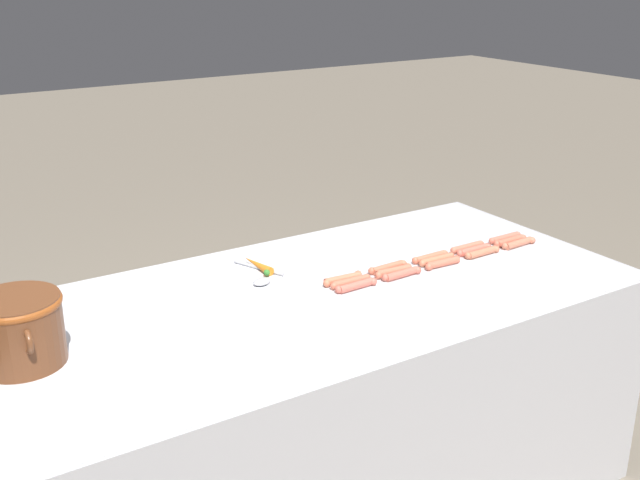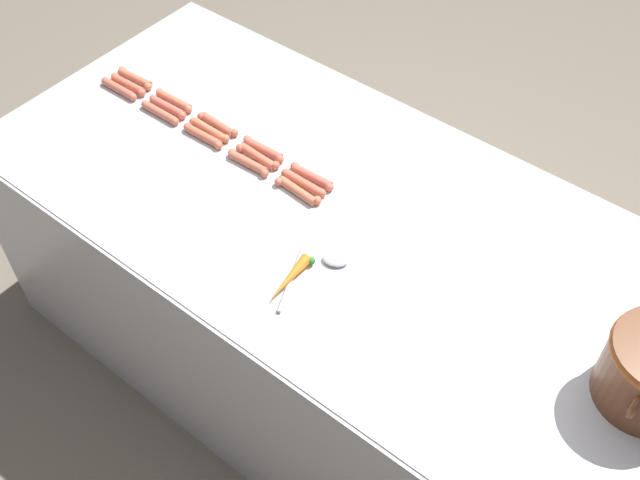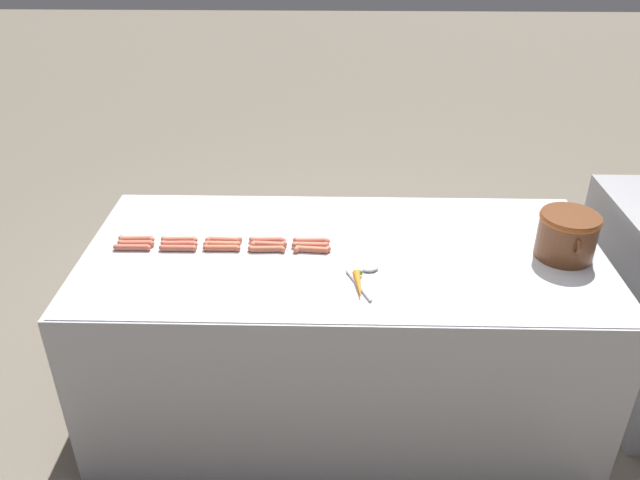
# 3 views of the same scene
# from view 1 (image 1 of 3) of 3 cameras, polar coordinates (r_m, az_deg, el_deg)

# --- Properties ---
(griddle_counter) EXTENTS (1.03, 2.19, 0.83)m
(griddle_counter) POSITION_cam_1_polar(r_m,az_deg,el_deg) (2.73, -0.54, -11.92)
(griddle_counter) COLOR #BCBCC1
(griddle_counter) RESTS_ON ground_plane
(hot_dog_0) EXTENTS (0.04, 0.16, 0.03)m
(hot_dog_0) POSITION_cam_1_polar(r_m,az_deg,el_deg) (3.03, 14.46, -0.23)
(hot_dog_0) COLOR #CA7155
(hot_dog_0) RESTS_ON griddle_counter
(hot_dog_1) EXTENTS (0.03, 0.16, 0.03)m
(hot_dog_1) POSITION_cam_1_polar(r_m,az_deg,el_deg) (2.90, 11.90, -0.91)
(hot_dog_1) COLOR #CC7253
(hot_dog_1) RESTS_ON griddle_counter
(hot_dog_2) EXTENTS (0.03, 0.16, 0.03)m
(hot_dog_2) POSITION_cam_1_polar(r_m,az_deg,el_deg) (2.78, 9.06, -1.68)
(hot_dog_2) COLOR #CF684F
(hot_dog_2) RESTS_ON griddle_counter
(hot_dog_3) EXTENTS (0.03, 0.16, 0.03)m
(hot_dog_3) POSITION_cam_1_polar(r_m,az_deg,el_deg) (2.67, 6.06, -2.51)
(hot_dog_3) COLOR #CF6653
(hot_dog_3) RESTS_ON griddle_counter
(hot_dog_4) EXTENTS (0.03, 0.16, 0.03)m
(hot_dog_4) POSITION_cam_1_polar(r_m,az_deg,el_deg) (2.56, 2.69, -3.38)
(hot_dog_4) COLOR #D46654
(hot_dog_4) RESTS_ON griddle_counter
(hot_dog_5) EXTENTS (0.03, 0.16, 0.03)m
(hot_dog_5) POSITION_cam_1_polar(r_m,az_deg,el_deg) (3.05, 13.86, -0.05)
(hot_dog_5) COLOR #D2684F
(hot_dog_5) RESTS_ON griddle_counter
(hot_dog_6) EXTENTS (0.03, 0.16, 0.03)m
(hot_dog_6) POSITION_cam_1_polar(r_m,az_deg,el_deg) (2.92, 11.32, -0.72)
(hot_dog_6) COLOR #D66755
(hot_dog_6) RESTS_ON griddle_counter
(hot_dog_7) EXTENTS (0.03, 0.16, 0.03)m
(hot_dog_7) POSITION_cam_1_polar(r_m,az_deg,el_deg) (2.81, 8.62, -1.45)
(hot_dog_7) COLOR #CA7252
(hot_dog_7) RESTS_ON griddle_counter
(hot_dog_8) EXTENTS (0.03, 0.16, 0.03)m
(hot_dog_8) POSITION_cam_1_polar(r_m,az_deg,el_deg) (2.69, 5.45, -2.30)
(hot_dog_8) COLOR #CE6B50
(hot_dog_8) RESTS_ON griddle_counter
(hot_dog_9) EXTENTS (0.03, 0.16, 0.03)m
(hot_dog_9) POSITION_cam_1_polar(r_m,az_deg,el_deg) (2.59, 2.28, -3.09)
(hot_dog_9) COLOR #CF684E
(hot_dog_9) RESTS_ON griddle_counter
(hot_dog_10) EXTENTS (0.03, 0.16, 0.03)m
(hot_dog_10) POSITION_cam_1_polar(r_m,az_deg,el_deg) (3.07, 13.50, 0.16)
(hot_dog_10) COLOR #D66A54
(hot_dog_10) RESTS_ON griddle_counter
(hot_dog_11) EXTENTS (0.03, 0.16, 0.03)m
(hot_dog_11) POSITION_cam_1_polar(r_m,az_deg,el_deg) (2.95, 10.82, -0.52)
(hot_dog_11) COLOR #CF6C53
(hot_dog_11) RESTS_ON griddle_counter
(hot_dog_12) EXTENTS (0.03, 0.16, 0.03)m
(hot_dog_12) POSITION_cam_1_polar(r_m,az_deg,el_deg) (2.83, 8.14, -1.26)
(hot_dog_12) COLOR #D56B4E
(hot_dog_12) RESTS_ON griddle_counter
(hot_dog_13) EXTENTS (0.03, 0.16, 0.03)m
(hot_dog_13) POSITION_cam_1_polar(r_m,az_deg,el_deg) (2.72, 5.03, -2.02)
(hot_dog_13) COLOR #D26B4E
(hot_dog_13) RESTS_ON griddle_counter
(hot_dog_14) EXTENTS (0.04, 0.16, 0.03)m
(hot_dog_14) POSITION_cam_1_polar(r_m,az_deg,el_deg) (2.61, 1.69, -2.88)
(hot_dog_14) COLOR #D67050
(hot_dog_14) RESTS_ON griddle_counter
(bean_pot) EXTENTS (0.30, 0.24, 0.19)m
(bean_pot) POSITION_cam_1_polar(r_m,az_deg,el_deg) (2.22, -21.40, -5.99)
(bean_pot) COLOR brown
(bean_pot) RESTS_ON griddle_counter
(serving_spoon) EXTENTS (0.26, 0.14, 0.02)m
(serving_spoon) POSITION_cam_1_polar(r_m,az_deg,el_deg) (2.65, -4.40, -2.73)
(serving_spoon) COLOR #B7B7BC
(serving_spoon) RESTS_ON griddle_counter
(carrot) EXTENTS (0.18, 0.05, 0.03)m
(carrot) POSITION_cam_1_polar(r_m,az_deg,el_deg) (2.73, -4.63, -1.84)
(carrot) COLOR orange
(carrot) RESTS_ON griddle_counter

